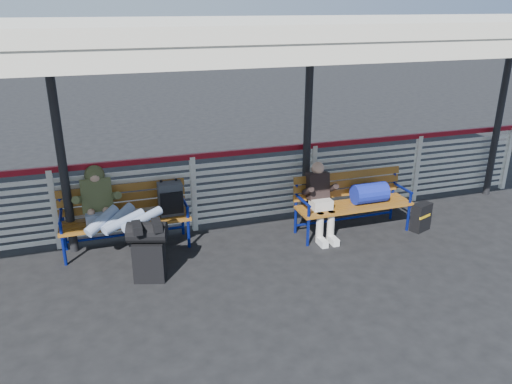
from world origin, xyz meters
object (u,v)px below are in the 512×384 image
object	(u,v)px
bench_right	(359,195)
suitcase_side	(421,217)
companion_person	(321,200)
traveler_man	(115,214)
luggage_stack	(148,249)
bench_left	(140,207)

from	to	relation	value
bench_right	suitcase_side	bearing A→B (deg)	-18.37
suitcase_side	companion_person	bearing A→B (deg)	148.16
traveler_man	companion_person	distance (m)	2.96
suitcase_side	bench_right	bearing A→B (deg)	140.34
luggage_stack	companion_person	distance (m)	2.66
bench_left	traveler_man	distance (m)	0.52
bench_left	suitcase_side	world-z (taller)	bench_left
bench_right	suitcase_side	size ratio (longest dim) A/B	4.07
traveler_man	bench_right	bearing A→B (deg)	-2.50
bench_left	companion_person	world-z (taller)	companion_person
luggage_stack	bench_left	size ratio (longest dim) A/B	0.45
companion_person	suitcase_side	world-z (taller)	companion_person
luggage_stack	bench_left	world-z (taller)	bench_left
bench_left	companion_person	bearing A→B (deg)	-11.61
suitcase_side	traveler_man	bearing A→B (deg)	152.82
traveler_man	companion_person	world-z (taller)	traveler_man
luggage_stack	suitcase_side	bearing A→B (deg)	20.08
companion_person	bench_left	bearing A→B (deg)	168.39
bench_right	traveler_man	distance (m)	3.62
luggage_stack	suitcase_side	size ratio (longest dim) A/B	1.83
bench_right	traveler_man	xyz separation A→B (m)	(-3.62, 0.16, 0.12)
traveler_man	suitcase_side	xyz separation A→B (m)	(4.56, -0.47, -0.48)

